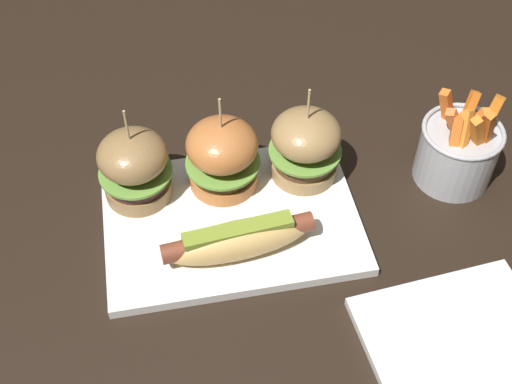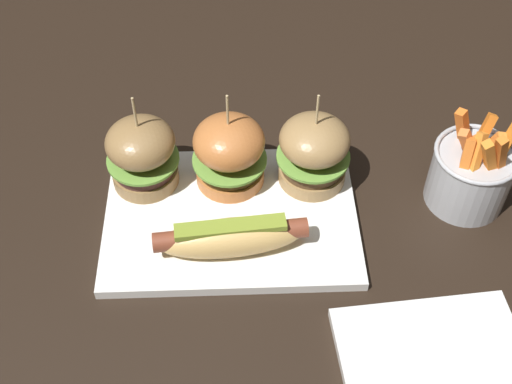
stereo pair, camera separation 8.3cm
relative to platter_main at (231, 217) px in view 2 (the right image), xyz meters
The scene contains 8 objects.
ground_plane 0.01m from the platter_main, ahead, with size 3.00×3.00×0.00m, color black.
platter_main is the anchor object (origin of this frame).
hot_dog 0.06m from the platter_main, 87.79° to the right, with size 0.19×0.07×0.05m.
slider_left 0.14m from the platter_main, 150.89° to the left, with size 0.09×0.09×0.14m.
slider_center 0.08m from the platter_main, 89.48° to the left, with size 0.10×0.10×0.14m.
slider_right 0.14m from the platter_main, 28.31° to the left, with size 0.10×0.10×0.14m.
fries_bucket 0.31m from the platter_main, ahead, with size 0.11×0.11×0.14m.
side_plate 0.32m from the platter_main, 47.00° to the right, with size 0.21×0.21×0.01m, color white.
Camera 2 is at (0.01, -0.55, 0.68)m, focal length 47.51 mm.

